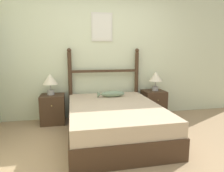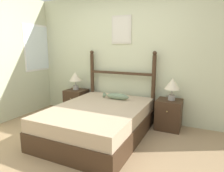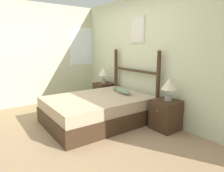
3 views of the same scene
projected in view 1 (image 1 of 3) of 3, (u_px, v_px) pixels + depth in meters
ground_plane at (131, 154)px, 2.65m from camera, size 16.00×16.00×0.00m
wall_back at (107, 55)px, 4.11m from camera, size 6.40×0.08×2.55m
bed at (114, 120)px, 3.23m from camera, size 1.45×1.98×0.51m
headboard at (104, 81)px, 4.06m from camera, size 1.45×0.08×1.42m
nightstand_left at (53, 109)px, 3.80m from camera, size 0.44×0.45×0.55m
nightstand_right at (153, 103)px, 4.21m from camera, size 0.44×0.45×0.55m
table_lamp_left at (50, 80)px, 3.72m from camera, size 0.27×0.27×0.40m
table_lamp_right at (156, 77)px, 4.13m from camera, size 0.27×0.27×0.40m
fish_pillow at (112, 94)px, 3.74m from camera, size 0.52×0.14×0.12m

